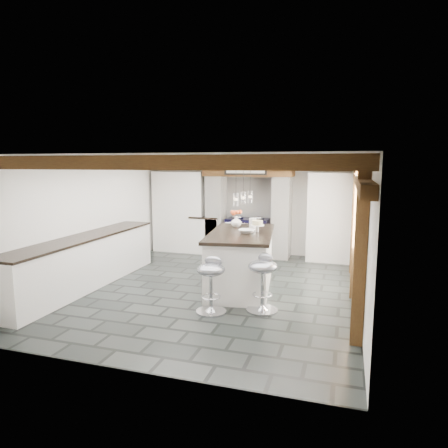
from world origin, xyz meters
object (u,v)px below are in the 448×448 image
(kitchen_island, at_px, (241,260))
(range_cooker, at_px, (248,236))
(bar_stool_far, at_px, (211,278))
(bar_stool_near, at_px, (263,276))

(kitchen_island, bearing_deg, range_cooker, 93.19)
(bar_stool_far, bearing_deg, range_cooker, 101.90)
(bar_stool_near, bearing_deg, range_cooker, 129.59)
(range_cooker, bearing_deg, bar_stool_near, -72.79)
(range_cooker, relative_size, kitchen_island, 0.46)
(bar_stool_near, height_order, bar_stool_far, bar_stool_near)
(range_cooker, xyz_separation_m, kitchen_island, (0.50, -2.54, 0.05))
(kitchen_island, distance_m, bar_stool_far, 1.28)
(kitchen_island, xyz_separation_m, bar_stool_near, (0.59, -0.99, 0.03))
(kitchen_island, bearing_deg, bar_stool_near, -67.06)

